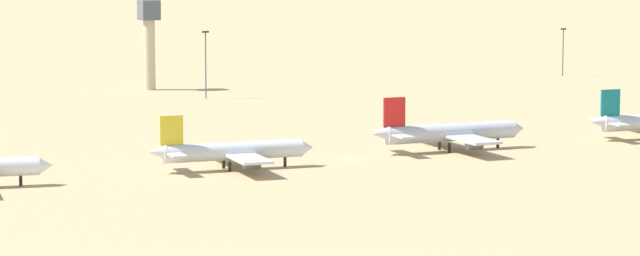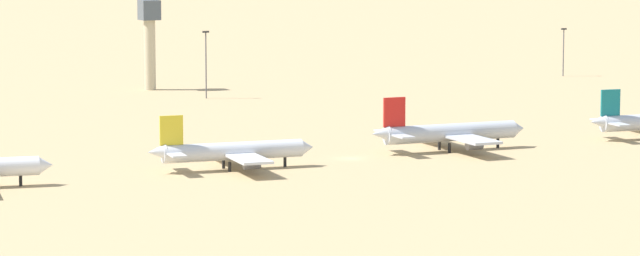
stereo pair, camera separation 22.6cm
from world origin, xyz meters
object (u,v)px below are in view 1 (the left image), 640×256
object	(u,v)px
light_pole_west	(206,60)
light_pole_mid	(563,48)
parked_jet_red_3	(449,133)
parked_jet_yellow_2	(231,151)
control_tower	(149,36)

from	to	relation	value
light_pole_west	light_pole_mid	distance (m)	122.34
parked_jet_red_3	light_pole_mid	distance (m)	170.38
parked_jet_yellow_2	parked_jet_red_3	bearing A→B (deg)	10.57
parked_jet_yellow_2	light_pole_mid	distance (m)	209.48
control_tower	light_pole_mid	distance (m)	128.81
light_pole_west	light_pole_mid	size ratio (longest dim) A/B	1.23
control_tower	light_pole_mid	bearing A→B (deg)	-7.15
parked_jet_red_3	light_pole_west	distance (m)	115.15
light_pole_west	light_pole_mid	bearing A→B (deg)	5.45
parked_jet_red_3	light_pole_mid	xyz separation A→B (m)	(114.23, 126.33, 4.74)
parked_jet_yellow_2	control_tower	xyz separation A→B (m)	(36.28, 146.35, 11.61)
parked_jet_yellow_2	parked_jet_red_3	world-z (taller)	parked_jet_red_3
light_pole_west	light_pole_mid	xyz separation A→B (m)	(121.78, 11.61, -1.71)
parked_jet_yellow_2	light_pole_west	xyz separation A→B (m)	(42.15, 118.72, 6.70)
light_pole_mid	light_pole_west	bearing A→B (deg)	-174.55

